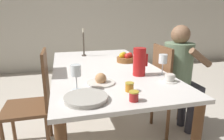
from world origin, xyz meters
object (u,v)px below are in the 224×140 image
object	(u,v)px
chair_person_side	(170,88)
serving_tray	(86,98)
wine_glass_water	(163,60)
teacup_near_person	(169,78)
chair_opposite	(35,100)
jam_jar_red	(133,96)
wine_glass_juice	(76,72)
person_seated	(180,71)
red_pitcher	(139,62)
bread_plate	(101,80)
jam_jar_amber	(129,86)
fruit_bowl	(126,58)
candlestick_tall	(84,45)

from	to	relation	value
chair_person_side	serving_tray	bearing A→B (deg)	-56.85
wine_glass_water	teacup_near_person	world-z (taller)	wine_glass_water
chair_opposite	jam_jar_red	size ratio (longest dim) A/B	15.12
chair_opposite	wine_glass_water	bearing A→B (deg)	-105.46
wine_glass_juice	teacup_near_person	distance (m)	0.75
person_seated	wine_glass_juice	size ratio (longest dim) A/B	6.38
person_seated	red_pitcher	world-z (taller)	person_seated
bread_plate	jam_jar_amber	world-z (taller)	bread_plate
wine_glass_juice	fruit_bowl	xyz separation A→B (m)	(0.61, 0.74, -0.09)
chair_opposite	jam_jar_amber	world-z (taller)	chair_opposite
chair_person_side	candlestick_tall	xyz separation A→B (m)	(-0.84, 0.73, 0.40)
fruit_bowl	candlestick_tall	xyz separation A→B (m)	(-0.42, 0.45, 0.10)
person_seated	red_pitcher	size ratio (longest dim) A/B	4.89
red_pitcher	jam_jar_amber	bearing A→B (deg)	-121.30
red_pitcher	serving_tray	world-z (taller)	red_pitcher
chair_person_side	red_pitcher	distance (m)	0.64
chair_opposite	jam_jar_amber	xyz separation A→B (m)	(0.72, -0.61, 0.29)
person_seated	jam_jar_red	world-z (taller)	person_seated
jam_jar_amber	red_pitcher	bearing A→B (deg)	58.70
bread_plate	jam_jar_red	xyz separation A→B (m)	(0.13, -0.37, 0.01)
wine_glass_water	bread_plate	size ratio (longest dim) A/B	0.85
fruit_bowl	chair_person_side	bearing A→B (deg)	-34.14
person_seated	bread_plate	world-z (taller)	person_seated
teacup_near_person	chair_person_side	bearing A→B (deg)	57.17
bread_plate	chair_person_side	bearing A→B (deg)	23.18
chair_person_side	candlestick_tall	bearing A→B (deg)	-131.13
teacup_near_person	jam_jar_amber	bearing A→B (deg)	-162.84
chair_opposite	person_seated	world-z (taller)	person_seated
jam_jar_amber	fruit_bowl	distance (m)	0.89
red_pitcher	wine_glass_water	distance (m)	0.21
serving_tray	teacup_near_person	bearing A→B (deg)	15.59
person_seated	jam_jar_amber	distance (m)	0.95
wine_glass_water	bread_plate	distance (m)	0.59
serving_tray	jam_jar_red	world-z (taller)	jam_jar_red
serving_tray	chair_opposite	bearing A→B (deg)	120.74
teacup_near_person	serving_tray	xyz separation A→B (m)	(-0.70, -0.19, -0.01)
chair_person_side	wine_glass_water	world-z (taller)	chair_person_side
candlestick_tall	wine_glass_juice	bearing A→B (deg)	-99.06
wine_glass_juice	wine_glass_water	bearing A→B (deg)	13.17
teacup_near_person	bread_plate	world-z (taller)	bread_plate
chair_person_side	jam_jar_red	xyz separation A→B (m)	(-0.70, -0.73, 0.29)
person_seated	teacup_near_person	xyz separation A→B (m)	(-0.38, -0.43, 0.09)
wine_glass_water	jam_jar_red	world-z (taller)	wine_glass_water
jam_jar_red	chair_person_side	bearing A→B (deg)	46.12
serving_tray	jam_jar_amber	world-z (taller)	jam_jar_amber
wine_glass_water	serving_tray	distance (m)	0.82
wine_glass_water	jam_jar_red	size ratio (longest dim) A/B	2.89
red_pitcher	wine_glass_juice	bearing A→B (deg)	-158.11
wine_glass_water	jam_jar_amber	distance (m)	0.51
wine_glass_juice	jam_jar_amber	world-z (taller)	wine_glass_juice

